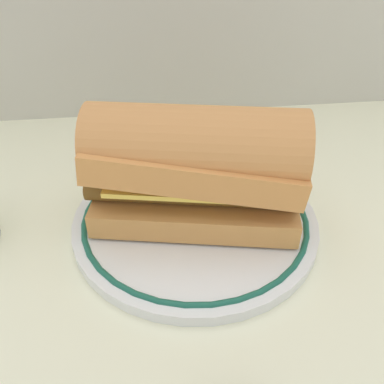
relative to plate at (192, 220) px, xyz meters
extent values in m
plane|color=#E6E8C7|center=(0.00, -0.03, -0.01)|extent=(1.50, 1.50, 0.00)
cylinder|color=white|center=(0.00, 0.00, 0.00)|extent=(0.26, 0.26, 0.01)
torus|color=#195947|center=(0.00, 0.00, 0.00)|extent=(0.24, 0.24, 0.01)
cube|color=#CA8B4B|center=(0.00, 0.00, 0.02)|extent=(0.22, 0.13, 0.03)
cylinder|color=brown|center=(0.00, -0.01, 0.04)|extent=(0.21, 0.06, 0.02)
cylinder|color=brown|center=(0.00, 0.01, 0.04)|extent=(0.21, 0.06, 0.02)
cube|color=#EFC64C|center=(0.00, 0.00, 0.06)|extent=(0.18, 0.11, 0.01)
cube|color=#CF8A4B|center=(0.00, 0.00, 0.08)|extent=(0.22, 0.13, 0.05)
cylinder|color=tan|center=(0.00, 0.00, 0.09)|extent=(0.21, 0.11, 0.07)
camera|label=1|loc=(-0.04, -0.34, 0.30)|focal=40.38mm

